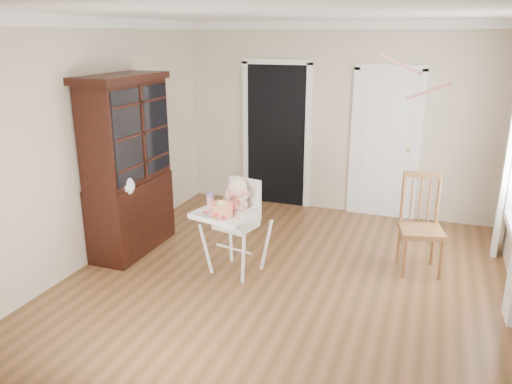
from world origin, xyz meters
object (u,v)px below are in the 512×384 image
(cake, at_px, (222,209))
(sippy_cup, at_px, (210,201))
(dining_chair, at_px, (421,227))
(china_cabinet, at_px, (128,166))
(high_chair, at_px, (236,216))

(cake, relative_size, sippy_cup, 1.49)
(sippy_cup, xyz_separation_m, dining_chair, (2.14, 0.80, -0.31))
(sippy_cup, bearing_deg, china_cabinet, 169.60)
(sippy_cup, bearing_deg, high_chair, 13.96)
(high_chair, relative_size, cake, 3.53)
(high_chair, height_order, cake, high_chair)
(cake, height_order, china_cabinet, china_cabinet)
(cake, distance_m, dining_chair, 2.19)
(china_cabinet, distance_m, dining_chair, 3.39)
(high_chair, relative_size, sippy_cup, 5.25)
(high_chair, bearing_deg, cake, -90.45)
(sippy_cup, height_order, dining_chair, dining_chair)
(dining_chair, bearing_deg, sippy_cup, -172.98)
(cake, distance_m, china_cabinet, 1.43)
(high_chair, bearing_deg, dining_chair, 34.61)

